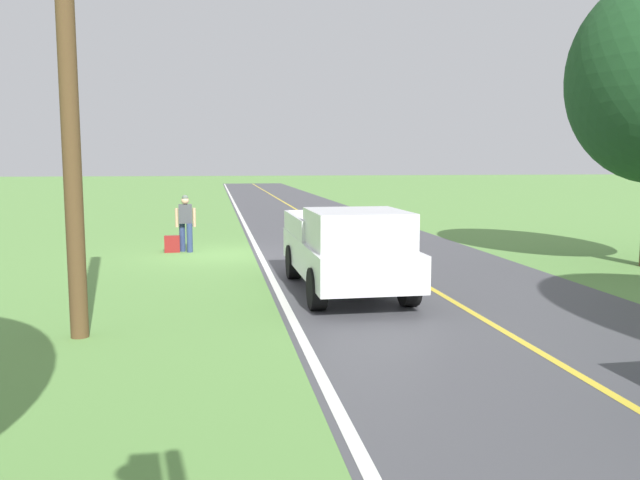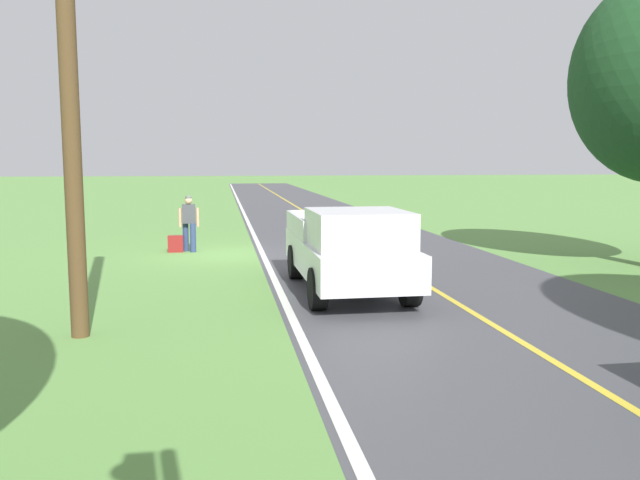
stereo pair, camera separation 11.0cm
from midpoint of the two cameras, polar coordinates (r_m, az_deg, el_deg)
The scene contains 8 objects.
ground_plane at distance 19.65m, azimuth -8.44°, elevation -1.24°, with size 200.00×200.00×0.00m, color #609347.
road_surface at distance 20.19m, azimuth 4.57°, elevation -0.96°, with size 7.04×120.00×0.00m, color #47474C.
lane_edge_line at distance 19.69m, azimuth -4.93°, elevation -1.16°, with size 0.16×117.60×0.00m, color silver.
lane_centre_line at distance 20.19m, azimuth 4.57°, elevation -0.96°, with size 0.14×117.60×0.00m, color gold.
hitchhiker_walking at distance 20.31m, azimuth -11.29°, elevation 1.75°, with size 0.62×0.51×1.75m.
suitcase_carried at distance 20.31m, azimuth -12.43°, elevation -0.33°, with size 0.20×0.46×0.51m, color maroon.
pickup_truck_passing at distance 13.67m, azimuth 2.80°, elevation -0.68°, with size 2.15×5.42×1.82m.
utility_pole_roadside at distance 10.81m, azimuth -20.84°, elevation 11.15°, with size 0.28×0.28×7.32m, color brown.
Camera 2 is at (0.02, 19.46, 2.80)m, focal length 36.43 mm.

